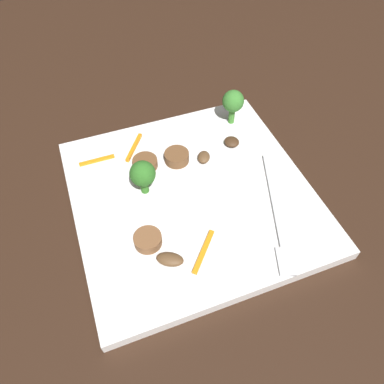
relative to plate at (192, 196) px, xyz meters
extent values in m
plane|color=black|center=(0.00, 0.00, -0.01)|extent=(1.40, 1.40, 0.00)
cube|color=white|center=(0.00, 0.00, 0.00)|extent=(0.30, 0.30, 0.02)
cube|color=silver|center=(0.05, 0.09, 0.01)|extent=(0.14, 0.05, 0.00)
cube|color=silver|center=(0.13, 0.06, 0.01)|extent=(0.04, 0.03, 0.00)
cylinder|color=#408630|center=(-0.11, 0.10, 0.02)|extent=(0.01, 0.01, 0.03)
sphere|color=#387A2D|center=(-0.11, 0.10, 0.05)|extent=(0.03, 0.03, 0.03)
cylinder|color=#347525|center=(-0.02, -0.06, 0.02)|extent=(0.01, 0.01, 0.02)
sphere|color=#2D6B23|center=(-0.02, -0.06, 0.04)|extent=(0.03, 0.03, 0.03)
cylinder|color=brown|center=(-0.06, -0.04, 0.01)|extent=(0.05, 0.05, 0.01)
cylinder|color=brown|center=(0.05, -0.07, 0.01)|extent=(0.04, 0.04, 0.01)
cylinder|color=brown|center=(-0.06, 0.00, 0.01)|extent=(0.04, 0.04, 0.01)
ellipsoid|color=brown|center=(0.08, -0.06, 0.01)|extent=(0.03, 0.04, 0.01)
ellipsoid|color=brown|center=(-0.05, 0.04, 0.01)|extent=(0.03, 0.02, 0.01)
ellipsoid|color=#422B19|center=(-0.06, 0.08, 0.01)|extent=(0.03, 0.03, 0.01)
cube|color=orange|center=(-0.10, -0.10, 0.01)|extent=(0.01, 0.05, 0.00)
cube|color=orange|center=(0.09, -0.02, 0.01)|extent=(0.05, 0.04, 0.00)
cube|color=orange|center=(-0.10, -0.05, 0.01)|extent=(0.05, 0.04, 0.00)
camera|label=1|loc=(0.27, -0.10, 0.37)|focal=34.09mm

